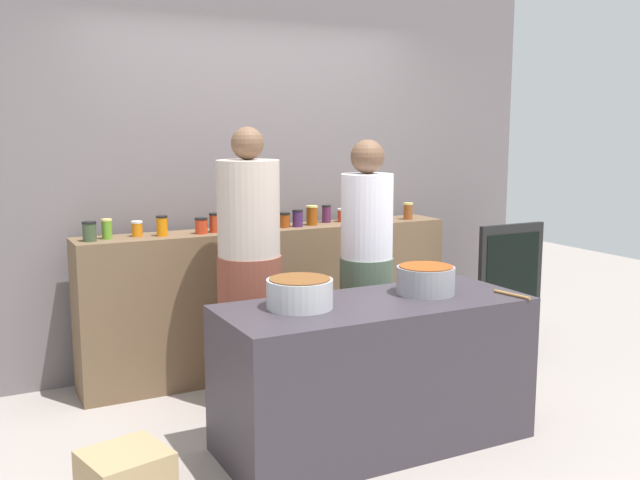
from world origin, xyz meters
The scene contains 27 objects.
ground centered at (0.00, 0.00, 0.00)m, with size 12.00×12.00×0.00m, color gray.
storefront_wall centered at (0.00, 1.45, 1.50)m, with size 4.80×0.12×3.00m, color slate.
display_shelf centered at (0.00, 1.10, 0.52)m, with size 2.70×0.36×1.03m, color brown.
prep_table centered at (0.00, -0.30, 0.40)m, with size 1.70×0.70×0.80m, color #352F37.
preserve_jar_0 centered at (-1.24, 1.06, 1.09)m, with size 0.09×0.09×0.12m.
preserve_jar_1 centered at (-1.13, 1.11, 1.10)m, with size 0.07×0.07×0.13m.
preserve_jar_2 centered at (-0.93, 1.13, 1.08)m, with size 0.07×0.07×0.10m.
preserve_jar_3 centered at (-0.78, 1.07, 1.10)m, with size 0.07×0.07×0.13m.
preserve_jar_4 centered at (-0.53, 1.05, 1.09)m, with size 0.09×0.09×0.11m.
preserve_jar_5 centered at (-0.42, 1.07, 1.10)m, with size 0.08×0.08×0.13m.
preserve_jar_6 centered at (-0.31, 1.09, 1.09)m, with size 0.08×0.08×0.11m.
preserve_jar_7 centered at (-0.20, 1.05, 1.09)m, with size 0.08×0.08×0.11m.
preserve_jar_8 centered at (-0.05, 1.10, 1.10)m, with size 0.07×0.07×0.14m.
preserve_jar_9 centered at (0.09, 1.07, 1.09)m, with size 0.08×0.08×0.11m.
preserve_jar_10 centered at (0.19, 1.06, 1.09)m, with size 0.08×0.08×0.12m.
preserve_jar_11 centered at (0.32, 1.09, 1.10)m, with size 0.08×0.08×0.14m.
preserve_jar_12 centered at (0.48, 1.17, 1.10)m, with size 0.07×0.07×0.13m.
preserve_jar_13 centered at (0.61, 1.15, 1.08)m, with size 0.09×0.09×0.10m.
preserve_jar_14 centered at (0.89, 1.17, 1.09)m, with size 0.09×0.09×0.11m.
preserve_jar_15 centered at (1.11, 1.04, 1.10)m, with size 0.07×0.07×0.13m.
cooking_pot_left centered at (-0.42, -0.23, 0.88)m, with size 0.35×0.35×0.16m.
cooking_pot_center centered at (0.35, -0.27, 0.88)m, with size 0.33×0.33×0.16m.
wooden_spoon centered at (0.74, -0.54, 0.81)m, with size 0.02×0.02×0.24m, color #9E703D.
cook_with_tongs centered at (-0.39, 0.54, 0.78)m, with size 0.40×0.40×1.74m.
cook_in_cap centered at (0.39, 0.45, 0.75)m, with size 0.35×0.35×1.66m.
bread_crate centered at (-1.37, -0.33, 0.13)m, with size 0.37×0.34×0.25m, color tan.
chalkboard_sign centered at (1.78, 0.62, 0.51)m, with size 0.60×0.05×1.00m.
Camera 1 is at (-2.01, -3.55, 1.74)m, focal length 40.79 mm.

